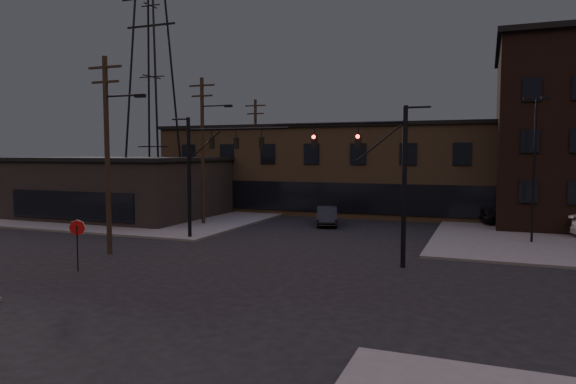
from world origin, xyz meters
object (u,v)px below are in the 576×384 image
Objects in this scene: traffic_signal_far at (206,163)px; stop_sign at (77,233)px; traffic_signal_near at (381,168)px; car_crossing at (327,216)px; parked_car_lot_a at (515,214)px.

traffic_signal_far reaches higher than stop_sign.
traffic_signal_near is 12.57m from traffic_signal_far.
traffic_signal_far reaches higher than car_crossing.
parked_car_lot_a is (7.05, 17.35, -3.93)m from traffic_signal_near.
traffic_signal_near is at bearing -16.17° from traffic_signal_far.
traffic_signal_far is 1.59× the size of parked_car_lot_a.
parked_car_lot_a is at bearing 0.24° from car_crossing.
traffic_signal_far is 3.23× the size of stop_sign.
stop_sign is at bearing 123.41° from parked_car_lot_a.
traffic_signal_near is at bearing 25.90° from stop_sign.
stop_sign is 31.39m from parked_car_lot_a.
stop_sign is 0.49× the size of parked_car_lot_a.
traffic_signal_far is at bearing 82.68° from stop_sign.
parked_car_lot_a reaches higher than car_crossing.
traffic_signal_near is 1.59× the size of parked_car_lot_a.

